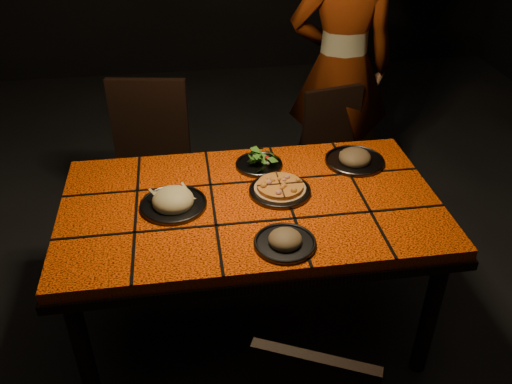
{
  "coord_description": "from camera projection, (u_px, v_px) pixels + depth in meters",
  "views": [
    {
      "loc": [
        -0.25,
        -1.88,
        2.06
      ],
      "look_at": [
        0.02,
        -0.04,
        0.82
      ],
      "focal_mm": 38.0,
      "sensor_mm": 36.0,
      "label": 1
    }
  ],
  "objects": [
    {
      "name": "room_shell",
      "position": [
        249.0,
        24.0,
        1.89
      ],
      "size": [
        6.04,
        7.04,
        3.08
      ],
      "color": "black",
      "rests_on": "ground"
    },
    {
      "name": "dining_table",
      "position": [
        251.0,
        216.0,
        2.35
      ],
      "size": [
        1.62,
        0.92,
        0.75
      ],
      "color": "#FF4A08",
      "rests_on": "ground"
    },
    {
      "name": "chair_far_left",
      "position": [
        149.0,
        156.0,
        3.03
      ],
      "size": [
        0.5,
        0.5,
        0.96
      ],
      "rotation": [
        0.0,
        0.0,
        -0.17
      ],
      "color": "black",
      "rests_on": "ground"
    },
    {
      "name": "chair_far_right",
      "position": [
        337.0,
        148.0,
        3.26
      ],
      "size": [
        0.44,
        0.44,
        0.82
      ],
      "rotation": [
        0.0,
        0.0,
        0.21
      ],
      "color": "black",
      "rests_on": "ground"
    },
    {
      "name": "diner",
      "position": [
        341.0,
        68.0,
        3.27
      ],
      "size": [
        0.69,
        0.51,
        1.74
      ],
      "primitive_type": "imported",
      "rotation": [
        0.0,
        0.0,
        2.98
      ],
      "color": "brown",
      "rests_on": "ground"
    },
    {
      "name": "plate_pizza",
      "position": [
        280.0,
        189.0,
        2.35
      ],
      "size": [
        0.27,
        0.27,
        0.04
      ],
      "color": "#343338",
      "rests_on": "dining_table"
    },
    {
      "name": "plate_pasta",
      "position": [
        173.0,
        201.0,
        2.26
      ],
      "size": [
        0.28,
        0.28,
        0.09
      ],
      "color": "#343338",
      "rests_on": "dining_table"
    },
    {
      "name": "plate_salad",
      "position": [
        259.0,
        162.0,
        2.53
      ],
      "size": [
        0.22,
        0.22,
        0.07
      ],
      "color": "#343338",
      "rests_on": "dining_table"
    },
    {
      "name": "plate_mushroom_a",
      "position": [
        285.0,
        241.0,
        2.05
      ],
      "size": [
        0.24,
        0.24,
        0.08
      ],
      "color": "#343338",
      "rests_on": "dining_table"
    },
    {
      "name": "plate_mushroom_b",
      "position": [
        355.0,
        158.0,
        2.56
      ],
      "size": [
        0.28,
        0.28,
        0.09
      ],
      "color": "#343338",
      "rests_on": "dining_table"
    }
  ]
}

